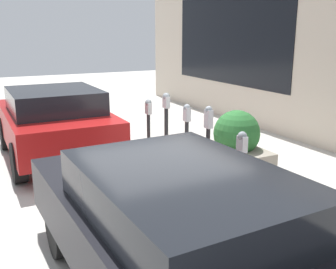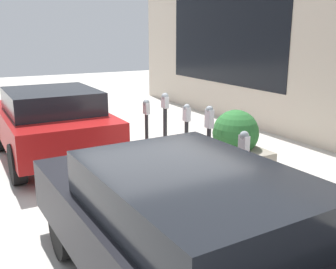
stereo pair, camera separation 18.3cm
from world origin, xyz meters
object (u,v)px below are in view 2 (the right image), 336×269
(parking_meter_second, at_px, (209,140))
(parked_car_middle, at_px, (52,122))
(parking_meter_middle, at_px, (186,133))
(parking_meter_fourth, at_px, (165,121))
(parking_meter_farthest, at_px, (147,119))
(planter_box, at_px, (235,146))
(parked_car_front, at_px, (186,231))
(parking_meter_nearest, at_px, (243,156))

(parking_meter_second, distance_m, parked_car_middle, 3.73)
(parked_car_middle, bearing_deg, parking_meter_second, -150.69)
(parking_meter_second, bearing_deg, parking_meter_middle, -2.43)
(parking_meter_middle, relative_size, parking_meter_fourth, 0.94)
(parked_car_middle, bearing_deg, parking_meter_fourth, -132.22)
(parked_car_middle, bearing_deg, parking_meter_farthest, -117.12)
(parking_meter_farthest, height_order, parked_car_middle, parked_car_middle)
(parking_meter_fourth, relative_size, planter_box, 1.11)
(parked_car_middle, bearing_deg, parked_car_front, -179.30)
(parking_meter_farthest, distance_m, parked_car_front, 4.82)
(parking_meter_second, xyz_separation_m, parking_meter_fourth, (1.57, -0.03, 0.00))
(parking_meter_second, xyz_separation_m, planter_box, (0.63, -1.06, -0.42))
(parking_meter_fourth, height_order, parked_car_middle, parking_meter_fourth)
(parking_meter_fourth, bearing_deg, planter_box, -132.29)
(parking_meter_middle, relative_size, planter_box, 1.04)
(parking_meter_nearest, height_order, parking_meter_second, parking_meter_second)
(parking_meter_farthest, relative_size, parked_car_front, 0.28)
(parking_meter_farthest, xyz_separation_m, parked_car_middle, (0.92, 1.81, -0.04))
(parking_meter_nearest, distance_m, parked_car_front, 2.23)
(parking_meter_fourth, distance_m, parked_car_front, 4.14)
(parking_meter_middle, height_order, parked_car_middle, parked_car_middle)
(parking_meter_second, bearing_deg, parking_meter_nearest, -177.37)
(parking_meter_middle, xyz_separation_m, parked_car_front, (-2.93, 1.79, -0.10))
(parking_meter_middle, bearing_deg, parking_meter_nearest, -179.77)
(parked_car_front, distance_m, parked_car_middle, 5.42)
(parking_meter_second, xyz_separation_m, parked_car_middle, (3.25, 1.83, -0.15))
(parked_car_front, bearing_deg, parking_meter_middle, -33.50)
(parking_meter_second, bearing_deg, parked_car_middle, 29.38)
(parked_car_middle, bearing_deg, parking_meter_nearest, -155.54)
(parking_meter_second, bearing_deg, parking_meter_farthest, 0.55)
(planter_box, bearing_deg, parking_meter_middle, 82.79)
(parked_car_front, bearing_deg, parked_car_middle, -1.32)
(parked_car_front, bearing_deg, parking_meter_nearest, -55.64)
(parking_meter_middle, relative_size, parked_car_front, 0.32)
(parking_meter_nearest, height_order, parking_meter_middle, parking_meter_middle)
(planter_box, bearing_deg, parking_meter_second, 120.80)
(planter_box, bearing_deg, parked_car_middle, 47.80)
(parking_meter_farthest, height_order, parked_car_front, parked_car_front)
(parking_meter_middle, bearing_deg, parked_car_middle, 36.80)
(parking_meter_fourth, bearing_deg, parking_meter_farthest, 3.64)
(parking_meter_farthest, bearing_deg, parking_meter_fourth, -176.36)
(parking_meter_second, height_order, parking_meter_middle, parking_meter_second)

